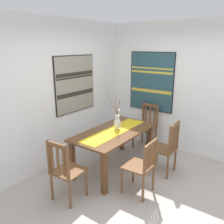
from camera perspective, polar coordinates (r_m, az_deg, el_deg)
The scene contains 12 objects.
ground_plane at distance 3.93m, azimuth 7.55°, elevation -18.84°, with size 6.40×6.40×0.03m, color #B2A89E.
wall_back at distance 4.49m, azimuth -13.06°, elevation 4.43°, with size 6.40×0.12×2.70m, color white.
wall_side at distance 5.03m, azimuth 18.47°, elevation 5.22°, with size 0.12×6.40×2.70m, color white.
dining_table at distance 4.26m, azimuth 0.65°, elevation -6.06°, with size 1.65×0.84×0.73m.
table_runner at distance 4.22m, azimuth 0.66°, elevation -4.56°, with size 1.52×0.36×0.01m, color gold.
centerpiece_vase at distance 4.23m, azimuth 1.31°, elevation -2.59°, with size 0.19×0.30×0.69m.
chair_0 at distance 4.26m, azimuth 13.04°, elevation -8.29°, with size 0.43×0.43×0.95m.
chair_1 at distance 3.64m, azimuth 7.26°, elevation -12.75°, with size 0.44×0.44×0.88m.
chair_2 at distance 5.27m, azimuth 8.36°, elevation -3.33°, with size 0.45×0.45×0.96m.
chair_3 at distance 3.53m, azimuth -11.20°, elevation -13.69°, with size 0.44×0.44×0.95m.
painting_on_back_wall at distance 4.69m, azimuth -8.96°, elevation 6.71°, with size 1.04×0.05×1.11m.
painting_on_side_wall at distance 5.27m, azimuth 9.55°, elevation 7.23°, with size 0.05×1.04×1.29m.
Camera 1 is at (-2.87, -1.49, 2.22)m, focal length 37.63 mm.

